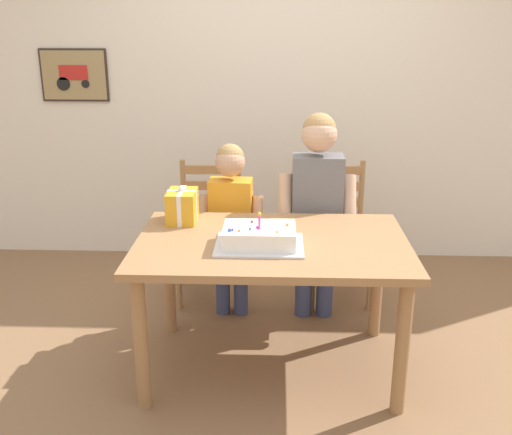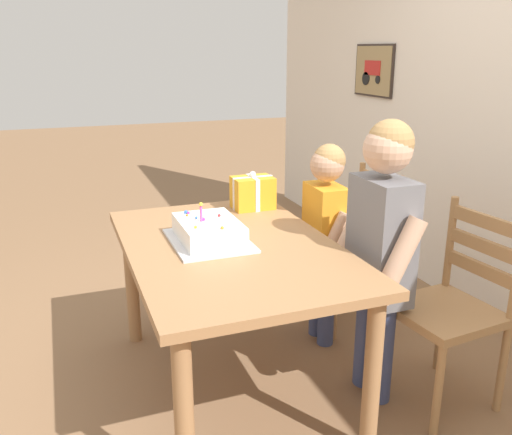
# 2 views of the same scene
# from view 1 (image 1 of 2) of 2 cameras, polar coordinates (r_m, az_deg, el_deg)

# --- Properties ---
(ground_plane) EXTENTS (20.00, 20.00, 0.00)m
(ground_plane) POSITION_cam_1_polar(r_m,az_deg,el_deg) (3.38, 1.45, -14.08)
(ground_plane) COLOR #846042
(back_wall) EXTENTS (6.40, 0.11, 2.60)m
(back_wall) POSITION_cam_1_polar(r_m,az_deg,el_deg) (4.59, 1.80, 11.98)
(back_wall) COLOR silver
(back_wall) RESTS_ON ground
(dining_table) EXTENTS (1.40, 0.91, 0.74)m
(dining_table) POSITION_cam_1_polar(r_m,az_deg,el_deg) (3.08, 1.54, -3.94)
(dining_table) COLOR #9E7047
(dining_table) RESTS_ON ground
(birthday_cake) EXTENTS (0.44, 0.34, 0.19)m
(birthday_cake) POSITION_cam_1_polar(r_m,az_deg,el_deg) (2.95, 0.32, -1.90)
(birthday_cake) COLOR silver
(birthday_cake) RESTS_ON dining_table
(gift_box_red_large) EXTENTS (0.16, 0.22, 0.21)m
(gift_box_red_large) POSITION_cam_1_polar(r_m,az_deg,el_deg) (3.34, -7.12, 1.10)
(gift_box_red_large) COLOR gold
(gift_box_red_large) RESTS_ON dining_table
(chair_left) EXTENTS (0.43, 0.43, 0.92)m
(chair_left) POSITION_cam_1_polar(r_m,az_deg,el_deg) (4.02, -4.46, -1.21)
(chair_left) COLOR #A87A4C
(chair_left) RESTS_ON ground
(chair_right) EXTENTS (0.46, 0.46, 0.92)m
(chair_right) POSITION_cam_1_polar(r_m,az_deg,el_deg) (4.01, 7.75, -1.36)
(chair_right) COLOR #A87A4C
(chair_right) RESTS_ON ground
(child_older) EXTENTS (0.47, 0.27, 1.31)m
(child_older) POSITION_cam_1_polar(r_m,az_deg,el_deg) (3.62, 5.91, 1.95)
(child_older) COLOR #38426B
(child_older) RESTS_ON ground
(child_younger) EXTENTS (0.41, 0.24, 1.12)m
(child_younger) POSITION_cam_1_polar(r_m,az_deg,el_deg) (3.66, -2.44, 0.31)
(child_younger) COLOR #38426B
(child_younger) RESTS_ON ground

